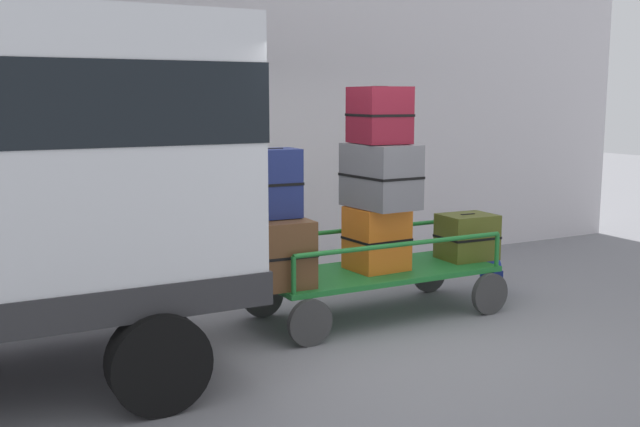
# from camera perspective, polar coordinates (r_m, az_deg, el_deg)

# --- Properties ---
(ground_plane) EXTENTS (40.00, 40.00, 0.00)m
(ground_plane) POSITION_cam_1_polar(r_m,az_deg,el_deg) (6.90, 2.84, -9.11)
(ground_plane) COLOR gray
(building_wall) EXTENTS (12.00, 0.38, 5.00)m
(building_wall) POSITION_cam_1_polar(r_m,az_deg,el_deg) (8.98, -6.16, 11.17)
(building_wall) COLOR silver
(building_wall) RESTS_ON ground
(luggage_cart) EXTENTS (2.42, 1.05, 0.46)m
(luggage_cart) POSITION_cam_1_polar(r_m,az_deg,el_deg) (7.37, 4.37, -4.92)
(luggage_cart) COLOR #1E722D
(luggage_cart) RESTS_ON ground
(cart_railing) EXTENTS (2.30, 0.91, 0.35)m
(cart_railing) POSITION_cam_1_polar(r_m,az_deg,el_deg) (7.29, 4.40, -2.04)
(cart_railing) COLOR #1E722D
(cart_railing) RESTS_ON luggage_cart
(suitcase_left_bottom) EXTENTS (0.52, 0.81, 0.60)m
(suitcase_left_bottom) POSITION_cam_1_polar(r_m,az_deg,el_deg) (6.79, -3.40, -2.79)
(suitcase_left_bottom) COLOR brown
(suitcase_left_bottom) RESTS_ON luggage_cart
(suitcase_left_middle) EXTENTS (0.42, 0.35, 0.62)m
(suitcase_left_middle) POSITION_cam_1_polar(r_m,az_deg,el_deg) (6.67, -3.39, 2.32)
(suitcase_left_middle) COLOR navy
(suitcase_left_middle) RESTS_ON suitcase_left_bottom
(suitcase_midleft_bottom) EXTENTS (0.55, 0.50, 0.62)m
(suitcase_midleft_bottom) POSITION_cam_1_polar(r_m,az_deg,el_deg) (7.31, 4.32, -1.89)
(suitcase_midleft_bottom) COLOR orange
(suitcase_midleft_bottom) RESTS_ON luggage_cart
(suitcase_midleft_middle) EXTENTS (0.53, 0.76, 0.61)m
(suitcase_midleft_middle) POSITION_cam_1_polar(r_m,az_deg,el_deg) (7.17, 4.62, 2.87)
(suitcase_midleft_middle) COLOR slate
(suitcase_midleft_middle) RESTS_ON suitcase_midleft_bottom
(suitcase_midleft_top) EXTENTS (0.50, 0.61, 0.54)m
(suitcase_midleft_top) POSITION_cam_1_polar(r_m,az_deg,el_deg) (7.17, 4.51, 7.46)
(suitcase_midleft_top) COLOR maroon
(suitcase_midleft_top) RESTS_ON suitcase_midleft_middle
(suitcase_center_bottom) EXTENTS (0.57, 0.47, 0.47)m
(suitcase_center_bottom) POSITION_cam_1_polar(r_m,az_deg,el_deg) (7.92, 11.09, -1.73)
(suitcase_center_bottom) COLOR #4C5119
(suitcase_center_bottom) RESTS_ON luggage_cart
(backpack) EXTENTS (0.27, 0.22, 0.44)m
(backpack) POSITION_cam_1_polar(r_m,az_deg,el_deg) (8.48, 12.86, -4.40)
(backpack) COLOR navy
(backpack) RESTS_ON ground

